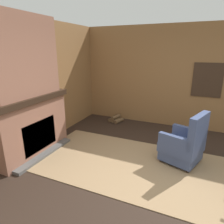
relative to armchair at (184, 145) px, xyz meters
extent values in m
plane|color=#2D2119|center=(-0.27, -0.83, -0.36)|extent=(14.00, 14.00, 0.00)
cube|color=olive|center=(-3.07, -0.83, 0.99)|extent=(0.06, 6.14, 2.70)
cube|color=olive|center=(-0.27, 1.97, 0.99)|extent=(6.14, 0.06, 2.70)
cube|color=#382619|center=(0.30, 1.92, 0.97)|extent=(0.70, 0.02, 0.85)
cube|color=silver|center=(0.30, 1.93, 0.97)|extent=(0.66, 0.01, 0.81)
cube|color=#382619|center=(0.30, 1.92, 0.97)|extent=(0.02, 0.02, 0.81)
cube|color=#382619|center=(0.30, 1.92, 0.97)|extent=(0.66, 0.02, 0.02)
cube|color=#93604C|center=(-2.85, -0.83, 0.19)|extent=(0.38, 1.66, 1.10)
cube|color=black|center=(-2.70, -0.83, 0.07)|extent=(0.08, 0.86, 0.62)
cube|color=#565451|center=(-2.58, -0.83, -0.33)|extent=(0.16, 1.49, 0.06)
cube|color=black|center=(-2.85, -0.83, 0.79)|extent=(0.48, 1.76, 0.11)
cube|color=#93604C|center=(-2.85, -0.83, 1.58)|extent=(0.34, 1.46, 1.47)
cube|color=#997A56|center=(-0.69, -0.45, -0.36)|extent=(4.11, 1.95, 0.01)
cube|color=#3D4C75|center=(-0.05, 0.02, -0.18)|extent=(0.79, 0.79, 0.24)
cube|color=#3D4C75|center=(-0.05, 0.02, -0.03)|extent=(0.84, 0.83, 0.18)
cube|color=#3D4C75|center=(0.21, -0.07, 0.35)|extent=(0.32, 0.65, 0.59)
cube|color=#3D4C75|center=(-0.16, -0.24, 0.16)|extent=(0.59, 0.28, 0.20)
cube|color=#3D4C75|center=(0.02, 0.29, 0.16)|extent=(0.59, 0.28, 0.20)
cylinder|color=#332319|center=(-0.38, -0.14, -0.33)|extent=(0.06, 0.06, 0.06)
cylinder|color=#332319|center=(-0.21, 0.35, -0.33)|extent=(0.06, 0.06, 0.06)
cylinder|color=#332319|center=(0.12, -0.31, -0.33)|extent=(0.06, 0.06, 0.06)
cylinder|color=#332319|center=(0.29, 0.17, -0.33)|extent=(0.06, 0.06, 0.06)
cylinder|color=brown|center=(-2.14, 1.61, -0.31)|extent=(0.20, 0.35, 0.11)
cylinder|color=brown|center=(-2.03, 1.57, -0.31)|extent=(0.20, 0.35, 0.11)
cylinder|color=brown|center=(-1.92, 1.54, -0.31)|extent=(0.20, 0.35, 0.11)
cylinder|color=brown|center=(-2.03, 1.57, -0.21)|extent=(0.20, 0.35, 0.11)
cube|color=brown|center=(-2.89, -0.57, 0.93)|extent=(0.15, 0.21, 0.16)
cube|color=silver|center=(-2.81, -0.57, 0.93)|extent=(0.01, 0.04, 0.02)
camera|label=1|loc=(0.12, -3.60, 1.70)|focal=32.00mm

